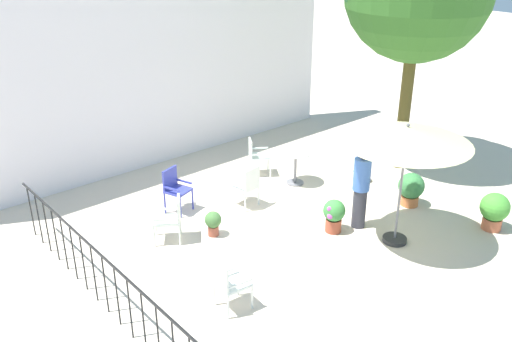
# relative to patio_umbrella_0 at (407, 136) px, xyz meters

# --- Properties ---
(ground_plane) EXTENTS (60.00, 60.00, 0.00)m
(ground_plane) POSITION_rel_patio_umbrella_0_xyz_m (-1.34, 1.74, -2.06)
(ground_plane) COLOR beige
(villa_facade) EXTENTS (10.39, 0.30, 5.48)m
(villa_facade) POSITION_rel_patio_umbrella_0_xyz_m (-1.34, 6.10, 0.68)
(villa_facade) COLOR white
(villa_facade) RESTS_ON ground
(terrace_railing) EXTENTS (0.03, 5.91, 1.01)m
(terrace_railing) POSITION_rel_patio_umbrella_0_xyz_m (-4.93, 1.74, -1.38)
(terrace_railing) COLOR black
(terrace_railing) RESTS_ON ground
(patio_umbrella_0) EXTENTS (2.21, 2.21, 2.29)m
(patio_umbrella_0) POSITION_rel_patio_umbrella_0_xyz_m (0.00, 0.00, 0.00)
(patio_umbrella_0) COLOR #2D2D2D
(patio_umbrella_0) RESTS_ON ground
(cafe_table_0) EXTENTS (0.70, 0.70, 0.76)m
(cafe_table_0) POSITION_rel_patio_umbrella_0_xyz_m (0.34, 2.97, -1.53)
(cafe_table_0) COLOR silver
(cafe_table_0) RESTS_ON ground
(patio_chair_0) EXTENTS (0.51, 0.55, 0.88)m
(patio_chair_0) POSITION_rel_patio_umbrella_0_xyz_m (-1.17, 2.83, -1.56)
(patio_chair_0) COLOR silver
(patio_chair_0) RESTS_ON ground
(patio_chair_1) EXTENTS (0.55, 0.55, 0.90)m
(patio_chair_1) POSITION_rel_patio_umbrella_0_xyz_m (-2.38, 3.62, -1.53)
(patio_chair_1) COLOR #373EA1
(patio_chair_1) RESTS_ON ground
(patio_chair_2) EXTENTS (0.50, 0.47, 0.86)m
(patio_chair_2) POSITION_rel_patio_umbrella_0_xyz_m (-3.51, 0.45, -1.57)
(patio_chair_2) COLOR white
(patio_chair_2) RESTS_ON ground
(patio_chair_3) EXTENTS (0.63, 0.62, 0.86)m
(patio_chair_3) POSITION_rel_patio_umbrella_0_xyz_m (0.00, 3.90, -1.56)
(patio_chair_3) COLOR white
(patio_chair_3) RESTS_ON ground
(patio_chair_4) EXTENTS (0.65, 0.64, 0.85)m
(patio_chair_4) POSITION_rel_patio_umbrella_0_xyz_m (-3.07, 2.69, -1.58)
(patio_chair_4) COLOR silver
(patio_chair_4) RESTS_ON ground
(potted_plant_0) EXTENTS (0.31, 0.31, 0.49)m
(potted_plant_0) POSITION_rel_patio_umbrella_0_xyz_m (-2.39, 2.34, -1.78)
(potted_plant_0) COLOR #994B37
(potted_plant_0) RESTS_ON ground
(potted_plant_1) EXTENTS (0.55, 0.55, 0.74)m
(potted_plant_1) POSITION_rel_patio_umbrella_0_xyz_m (1.78, -0.92, -1.65)
(potted_plant_1) COLOR #C66644
(potted_plant_1) RESTS_ON ground
(potted_plant_2) EXTENTS (0.37, 0.37, 0.59)m
(potted_plant_2) POSITION_rel_patio_umbrella_0_xyz_m (1.55, 2.09, -1.74)
(potted_plant_2) COLOR #AF4932
(potted_plant_2) RESTS_ON ground
(potted_plant_3) EXTENTS (0.53, 0.53, 0.71)m
(potted_plant_3) POSITION_rel_patio_umbrella_0_xyz_m (1.42, 0.68, -1.68)
(potted_plant_3) COLOR #C56D3D
(potted_plant_3) RESTS_ON ground
(potted_plant_4) EXTENTS (0.44, 0.42, 0.65)m
(potted_plant_4) POSITION_rel_patio_umbrella_0_xyz_m (-0.59, 0.98, -1.70)
(potted_plant_4) COLOR #99452E
(potted_plant_4) RESTS_ON ground
(standing_person) EXTENTS (0.45, 0.45, 1.62)m
(standing_person) POSITION_rel_patio_umbrella_0_xyz_m (-0.08, 0.81, -1.23)
(standing_person) COLOR #33333D
(standing_person) RESTS_ON ground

